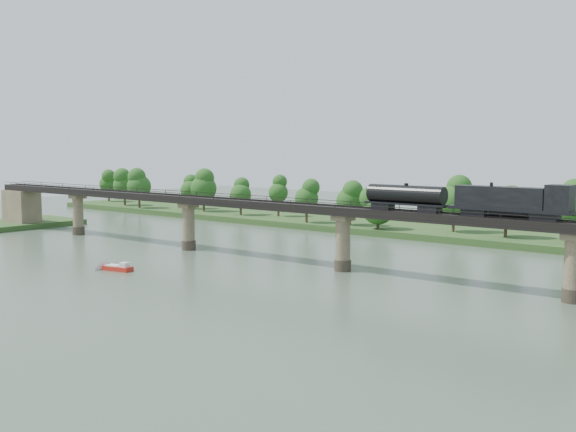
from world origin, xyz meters
The scene contains 6 objects.
ground centered at (0.00, 0.00, 0.00)m, with size 400.00×400.00×0.00m, color #3D4D3F.
far_bank centered at (0.00, 85.00, 0.80)m, with size 300.00×24.00×1.60m, color #27471C.
bridge centered at (0.00, 30.00, 5.46)m, with size 236.00×30.00×11.50m.
bridge_superstructure centered at (0.00, 30.00, 11.79)m, with size 220.00×4.90×0.75m.
far_treeline centered at (-8.21, 80.52, 8.83)m, with size 289.06×17.54×13.60m.
motorboat centered at (-30.97, 4.68, 0.54)m, with size 5.92×3.09×1.58m.
Camera 1 is at (73.03, -73.80, 22.64)m, focal length 45.00 mm.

